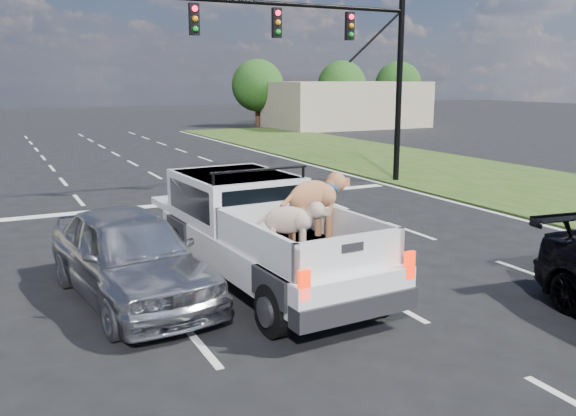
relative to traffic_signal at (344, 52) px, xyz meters
name	(u,v)px	position (x,y,z in m)	size (l,w,h in m)	color
ground	(301,321)	(-7.20, -10.50, -4.73)	(160.00, 160.00, 0.00)	black
road_markings	(181,231)	(-7.20, -3.94, -4.72)	(17.75, 60.00, 0.01)	silver
grass_shoulder_right	(557,192)	(5.80, -4.50, -4.70)	(8.00, 60.00, 0.06)	#223D12
traffic_signal	(344,52)	(0.00, 0.00, 0.00)	(9.11, 0.31, 7.00)	black
building_right	(346,105)	(14.80, 23.50, -2.93)	(12.00, 7.00, 3.60)	tan
tree_far_d	(258,86)	(8.80, 27.50, -1.44)	(4.20, 4.20, 5.40)	#332114
tree_far_e	(342,85)	(16.80, 27.50, -1.44)	(4.20, 4.20, 5.40)	#332114
tree_far_f	(398,85)	(22.80, 27.50, -1.44)	(4.20, 4.20, 5.40)	#332114
pickup_truck	(262,230)	(-6.96, -8.47, -3.69)	(2.58, 5.97, 2.20)	black
silver_sedan	(130,255)	(-9.40, -8.28, -3.92)	(1.90, 4.73, 1.61)	#AAACB1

